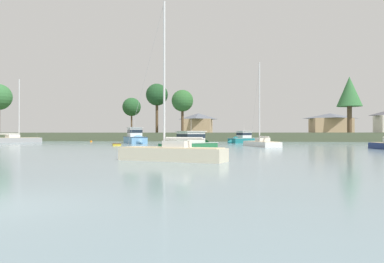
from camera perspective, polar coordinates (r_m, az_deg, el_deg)
The scene contains 15 objects.
far_shore_bank at distance 98.65m, azimuth 3.93°, elevation -0.75°, with size 180.37×47.16×1.88m, color #4C563D.
sailboat_grey at distance 74.99m, azimuth -26.29°, elevation -1.37°, with size 7.18×9.22×12.61m.
cruiser_green at distance 35.16m, azimuth 0.31°, elevation -2.34°, with size 5.93×6.32×3.79m.
dinghy_yellow at distance 51.80m, azimuth -11.88°, elevation -2.06°, with size 2.17×3.08×0.44m.
cruiser_skyblue at distance 62.03m, azimuth -8.92°, elevation -1.31°, with size 6.64×9.78×5.11m.
sailboat_white at distance 47.90m, azimuth 10.96°, elevation -2.06°, with size 4.62×8.03×11.60m.
sailboat_cream at distance 22.39m, azimuth -3.17°, elevation -4.07°, with size 7.06×3.63×10.59m.
cruiser_teal at distance 64.19m, azimuth 8.03°, elevation -1.41°, with size 7.10×6.23×4.09m.
mooring_buoy_orange at distance 73.69m, azimuth -15.72°, elevation -1.55°, with size 0.46×0.46×0.51m.
shore_tree_far_left at distance 81.93m, azimuth -1.53°, elevation 4.86°, with size 4.94×4.94×9.74m.
shore_tree_inland_a at distance 81.10m, azimuth 23.72°, elevation 5.70°, with size 5.03×5.03×11.54m.
shore_tree_inland_c at distance 86.32m, azimuth -5.59°, elevation 5.77°, with size 5.24×5.24×11.69m.
shore_tree_left_mid at distance 102.28m, azimuth -9.56°, elevation 3.85°, with size 5.14×5.14×9.83m.
cottage_eastern at distance 105.31m, azimuth 0.99°, elevation 1.40°, with size 8.42×10.27×5.73m.
cottage_near_water at distance 99.95m, azimuth 21.11°, elevation 1.31°, with size 10.09×9.46×5.05m.
Camera 1 is at (5.66, -7.64, 1.70)m, focal length 33.59 mm.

